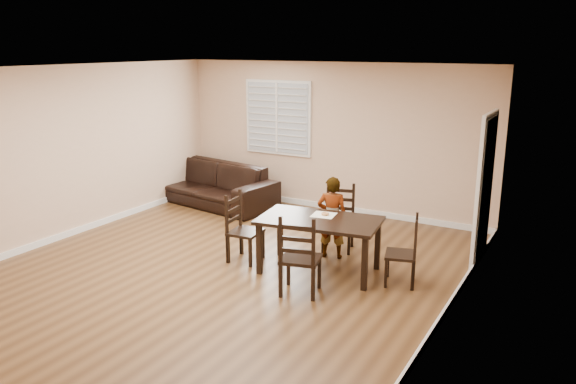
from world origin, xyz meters
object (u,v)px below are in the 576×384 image
object	(u,v)px
donut	(325,213)
chair_right	(410,254)
chair_far	(298,261)
chair_near	(339,219)
chair_left	(238,229)
child	(332,217)
sofa	(211,184)
dining_table	(319,225)

from	to	relation	value
donut	chair_right	bearing A→B (deg)	0.12
chair_far	chair_right	bearing A→B (deg)	-150.61
chair_right	chair_far	bearing A→B (deg)	-61.38
chair_near	chair_right	size ratio (longest dim) A/B	1.08
chair_left	child	world-z (taller)	child
chair_far	child	distance (m)	1.44
chair_right	donut	distance (m)	1.25
child	donut	distance (m)	0.44
chair_left	donut	distance (m)	1.29
chair_far	sofa	size ratio (longest dim) A/B	0.39
chair_far	donut	xyz separation A→B (m)	(-0.14, 1.02, 0.30)
child	chair_left	bearing A→B (deg)	17.41
chair_near	child	xyz separation A→B (m)	(0.08, -0.43, 0.15)
chair_right	child	xyz separation A→B (m)	(-1.27, 0.39, 0.18)
sofa	chair_right	bearing A→B (deg)	-13.10
chair_left	sofa	world-z (taller)	chair_left
chair_far	sofa	distance (m)	4.48
dining_table	chair_far	world-z (taller)	chair_far
chair_near	dining_table	bearing A→B (deg)	-96.49
child	sofa	world-z (taller)	child
chair_far	chair_left	xyz separation A→B (m)	(-1.34, 0.68, -0.02)
chair_left	sofa	xyz separation A→B (m)	(-2.12, 2.17, -0.06)
chair_near	chair_right	bearing A→B (deg)	-46.70
dining_table	donut	distance (m)	0.21
chair_far	donut	world-z (taller)	chair_far
chair_near	chair_left	xyz separation A→B (m)	(-1.05, -1.17, -0.00)
chair_left	donut	world-z (taller)	chair_left
donut	chair_left	bearing A→B (deg)	-164.02
chair_near	child	world-z (taller)	child
chair_left	chair_right	bearing A→B (deg)	-86.41
dining_table	child	size ratio (longest dim) A/B	1.42
chair_right	child	bearing A→B (deg)	-122.45
chair_left	chair_right	distance (m)	2.42
chair_right	child	distance (m)	1.35
dining_table	donut	size ratio (longest dim) A/B	15.73
chair_near	sofa	bearing A→B (deg)	147.02
chair_far	donut	bearing A→B (deg)	-96.93
dining_table	child	distance (m)	0.58
chair_right	chair_left	bearing A→B (deg)	-97.23
child	sofa	xyz separation A→B (m)	(-3.24, 1.44, -0.21)
child	chair_far	bearing A→B (deg)	82.84
chair_far	chair_left	distance (m)	1.50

